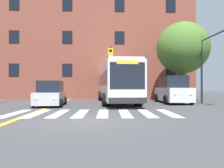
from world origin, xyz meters
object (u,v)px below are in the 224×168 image
at_px(car_teal_behind_bus, 101,89).
at_px(street_tree_curbside_large, 183,48).
at_px(traffic_light_overhead, 110,65).
at_px(traffic_light_near_corner, 211,55).
at_px(car_silver_near_lane, 51,94).
at_px(city_bus, 116,82).
at_px(car_white_far_lane, 173,90).

height_order(car_teal_behind_bus, street_tree_curbside_large, street_tree_curbside_large).
bearing_deg(traffic_light_overhead, street_tree_curbside_large, 18.44).
xyz_separation_m(traffic_light_near_corner, traffic_light_overhead, (-7.68, 1.75, -0.61)).
xyz_separation_m(car_silver_near_lane, street_tree_curbside_large, (11.38, 4.38, 4.21)).
height_order(traffic_light_near_corner, traffic_light_overhead, traffic_light_near_corner).
relative_size(car_silver_near_lane, street_tree_curbside_large, 0.54).
relative_size(city_bus, car_white_far_lane, 2.44).
bearing_deg(car_white_far_lane, car_teal_behind_bus, 119.95).
bearing_deg(city_bus, car_white_far_lane, -8.97).
relative_size(car_silver_near_lane, car_teal_behind_bus, 0.77).
relative_size(car_silver_near_lane, traffic_light_near_corner, 0.72).
bearing_deg(traffic_light_near_corner, traffic_light_overhead, 167.14).
relative_size(car_teal_behind_bus, traffic_light_near_corner, 0.93).
relative_size(car_white_far_lane, car_teal_behind_bus, 0.95).
relative_size(car_teal_behind_bus, street_tree_curbside_large, 0.70).
distance_m(car_silver_near_lane, street_tree_curbside_large, 12.90).
height_order(car_silver_near_lane, traffic_light_near_corner, traffic_light_near_corner).
distance_m(car_white_far_lane, car_teal_behind_bus, 12.44).
xyz_separation_m(car_silver_near_lane, car_teal_behind_bus, (3.53, 13.12, 0.30)).
bearing_deg(traffic_light_overhead, car_silver_near_lane, -155.05).
height_order(car_teal_behind_bus, traffic_light_overhead, traffic_light_overhead).
xyz_separation_m(city_bus, traffic_light_overhead, (-0.52, -1.04, 1.45)).
bearing_deg(city_bus, traffic_light_near_corner, -21.29).
bearing_deg(car_silver_near_lane, street_tree_curbside_large, 21.04).
distance_m(traffic_light_near_corner, traffic_light_overhead, 7.90).
bearing_deg(car_silver_near_lane, traffic_light_overhead, 24.95).
distance_m(car_white_far_lane, street_tree_curbside_large, 4.75).
distance_m(car_silver_near_lane, traffic_light_overhead, 5.45).
distance_m(city_bus, car_silver_near_lane, 5.91).
height_order(city_bus, car_white_far_lane, city_bus).
height_order(city_bus, traffic_light_near_corner, traffic_light_near_corner).
height_order(car_silver_near_lane, street_tree_curbside_large, street_tree_curbside_large).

